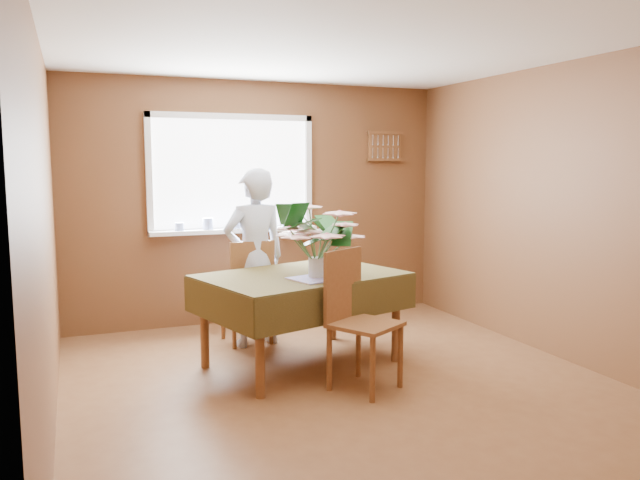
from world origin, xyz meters
name	(u,v)px	position (x,y,z in m)	size (l,w,h in m)	color
floor	(347,389)	(0.00, 0.00, 0.00)	(4.50, 4.50, 0.00)	brown
ceiling	(349,42)	(0.00, 0.00, 2.50)	(4.50, 4.50, 0.00)	white
wall_back	(260,203)	(0.00, 2.25, 1.25)	(4.00, 4.00, 0.00)	brown
wall_front	(589,272)	(0.00, -2.25, 1.25)	(4.00, 4.00, 0.00)	brown
wall_left	(45,233)	(-2.00, 0.00, 1.25)	(4.50, 4.50, 0.00)	brown
wall_right	(566,213)	(2.00, 0.00, 1.25)	(4.50, 4.50, 0.00)	brown
window_assembly	(234,193)	(-0.29, 2.20, 1.35)	(1.72, 0.20, 1.22)	white
spoon_rack	(385,146)	(1.45, 2.22, 1.85)	(0.44, 0.05, 0.33)	brown
dining_table	(302,285)	(-0.12, 0.65, 0.67)	(1.81, 1.46, 0.77)	brown
chair_far	(249,288)	(-0.36, 1.39, 0.53)	(0.44, 0.44, 0.97)	brown
chair_near	(356,314)	(0.07, 0.03, 0.56)	(0.60, 0.60, 1.03)	brown
seated_woman	(255,258)	(-0.32, 1.35, 0.81)	(0.59, 0.39, 1.62)	white
flower_bouquet	(316,233)	(-0.07, 0.46, 1.12)	(0.64, 0.64, 0.55)	white
side_plate	(335,266)	(0.27, 0.86, 0.77)	(0.27, 0.27, 0.01)	white
table_knife	(336,274)	(0.11, 0.48, 0.77)	(0.02, 0.22, 0.00)	silver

